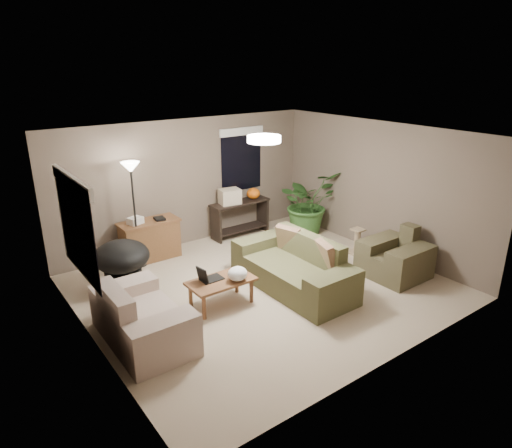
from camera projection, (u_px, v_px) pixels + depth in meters
room_shell at (264, 215)px, 7.12m from camera, size 5.50×5.50×5.50m
main_sofa at (295, 271)px, 7.45m from camera, size 0.95×2.20×0.85m
throw_pillows at (307, 247)px, 7.47m from camera, size 0.36×1.40×0.47m
loveseat at (141, 321)px, 6.01m from camera, size 0.90×1.60×0.85m
armchair at (395, 259)px, 7.87m from camera, size 0.95×1.00×0.85m
coffee_table at (221, 284)px, 6.88m from camera, size 1.00×0.55×0.42m
laptop at (208, 277)px, 6.82m from camera, size 0.37×0.24×0.24m
plastic_bag at (237, 274)px, 6.82m from camera, size 0.31×0.28×0.21m
desk at (150, 240)px, 8.50m from camera, size 1.10×0.50×0.75m
desk_papers at (140, 220)px, 8.26m from camera, size 0.70×0.30×0.12m
console_table at (240, 216)px, 9.63m from camera, size 1.30×0.40×0.75m
pumpkin at (253, 193)px, 9.68m from camera, size 0.30×0.30×0.23m
cardboard_box at (230, 196)px, 9.34m from camera, size 0.46×0.38×0.31m
papasan_chair at (122, 261)px, 7.39m from camera, size 1.05×1.05×0.80m
floor_lamp at (132, 180)px, 7.82m from camera, size 0.32×0.32×1.91m
ceiling_fixture at (264, 139)px, 6.72m from camera, size 0.50×0.50×0.10m
houseplant at (307, 209)px, 9.74m from camera, size 1.23×1.37×1.07m
cat_scratching_post at (357, 243)px, 8.80m from camera, size 0.32×0.32×0.50m
window_left at (74, 210)px, 5.64m from camera, size 0.05×1.56×1.33m
window_back at (241, 149)px, 9.54m from camera, size 1.06×0.05×1.33m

